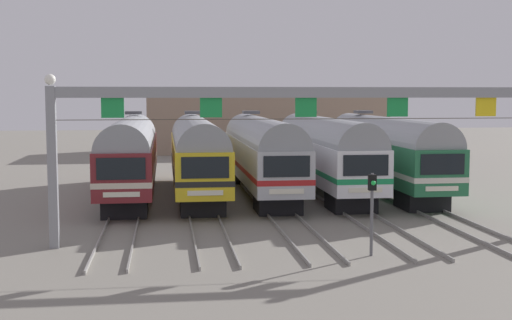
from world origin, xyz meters
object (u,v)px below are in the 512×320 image
at_px(commuter_train_yellow, 197,152).
at_px(commuter_train_green, 385,150).
at_px(commuter_train_white, 324,151).
at_px(yard_signal_mast, 372,199).
at_px(catenary_gantry, 306,117).
at_px(commuter_train_stainless, 261,151).
at_px(commuter_train_maroon, 130,153).

xyz_separation_m(commuter_train_yellow, commuter_train_green, (11.83, 0.00, 0.00)).
distance_m(commuter_train_white, commuter_train_green, 3.94).
relative_size(commuter_train_white, yard_signal_mast, 5.67).
height_order(commuter_train_white, catenary_gantry, catenary_gantry).
xyz_separation_m(commuter_train_stainless, commuter_train_white, (3.94, 0.00, 0.00)).
xyz_separation_m(commuter_train_white, catenary_gantry, (-3.94, -13.50, 2.54)).
bearing_deg(commuter_train_white, commuter_train_green, 0.00).
xyz_separation_m(commuter_train_maroon, commuter_train_green, (15.77, 0.00, 0.00)).
distance_m(commuter_train_maroon, commuter_train_white, 11.83).
bearing_deg(commuter_train_white, commuter_train_maroon, 180.00).
bearing_deg(commuter_train_maroon, yard_signal_mast, -59.15).
height_order(commuter_train_stainless, commuter_train_white, same).
relative_size(commuter_train_white, commuter_train_green, 1.00).
relative_size(catenary_gantry, yard_signal_mast, 6.60).
xyz_separation_m(commuter_train_yellow, commuter_train_white, (7.89, 0.00, 0.00)).
bearing_deg(commuter_train_stainless, commuter_train_maroon, 180.00).
distance_m(commuter_train_green, catenary_gantry, 15.84).
relative_size(commuter_train_maroon, commuter_train_white, 1.00).
distance_m(commuter_train_yellow, commuter_train_white, 7.89).
distance_m(commuter_train_yellow, commuter_train_green, 11.83).
bearing_deg(yard_signal_mast, commuter_train_yellow, 109.72).
bearing_deg(commuter_train_stainless, commuter_train_green, 0.00).
bearing_deg(commuter_train_green, catenary_gantry, -120.29).
xyz_separation_m(commuter_train_maroon, yard_signal_mast, (9.86, -16.50, -0.47)).
height_order(commuter_train_yellow, commuter_train_green, same).
relative_size(commuter_train_green, yard_signal_mast, 5.67).
height_order(commuter_train_yellow, commuter_train_stainless, same).
bearing_deg(commuter_train_green, commuter_train_stainless, 180.00).
bearing_deg(commuter_train_maroon, commuter_train_green, 0.00).
bearing_deg(commuter_train_white, yard_signal_mast, -96.81).
distance_m(commuter_train_stainless, commuter_train_white, 3.94).
distance_m(catenary_gantry, yard_signal_mast, 4.69).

